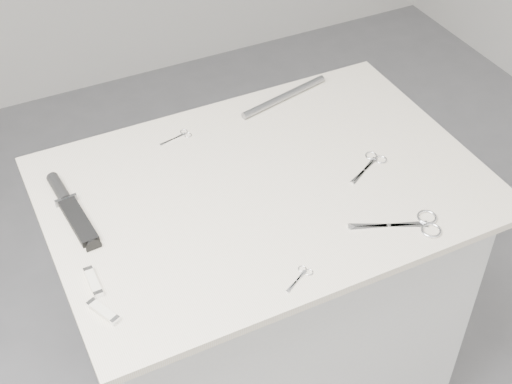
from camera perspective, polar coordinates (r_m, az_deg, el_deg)
name	(u,v)px	position (r m, az deg, el deg)	size (l,w,h in m)	color
plinth	(264,312)	(1.98, 0.66, -9.61)	(0.90, 0.60, 0.90)	silver
display_board	(266,187)	(1.65, 0.78, 0.40)	(1.00, 0.70, 0.02)	beige
large_shears	(415,224)	(1.58, 12.57, -2.55)	(0.20, 0.12, 0.01)	silver
embroidery_scissors_a	(371,163)	(1.72, 9.19, 2.31)	(0.13, 0.09, 0.00)	silver
embroidery_scissors_b	(179,136)	(1.79, -6.16, 4.44)	(0.09, 0.04, 0.00)	silver
tiny_scissors	(301,276)	(1.44, 3.59, -6.75)	(0.08, 0.05, 0.00)	silver
sheathed_knife	(69,206)	(1.63, -14.71, -1.06)	(0.06, 0.25, 0.03)	black
pocket_knife_a	(93,282)	(1.46, -12.89, -7.04)	(0.02, 0.08, 0.01)	silver
pocket_knife_b	(103,312)	(1.41, -12.13, -9.34)	(0.05, 0.08, 0.01)	silver
metal_rail	(284,97)	(1.91, 2.27, 7.63)	(0.02, 0.02, 0.28)	gray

